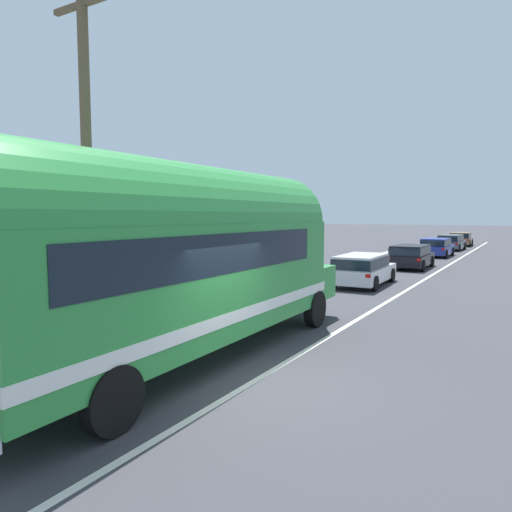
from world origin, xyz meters
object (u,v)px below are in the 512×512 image
at_px(car_second, 411,255).
at_px(utility_pole, 87,155).
at_px(car_fifth, 461,238).
at_px(painted_bus, 172,254).
at_px(car_third, 436,246).
at_px(car_fourth, 451,241).
at_px(car_lead, 363,268).

bearing_deg(car_second, utility_pole, -97.91).
xyz_separation_m(utility_pole, car_fifth, (2.67, 43.17, -3.64)).
bearing_deg(utility_pole, car_fifth, 86.47).
xyz_separation_m(painted_bus, car_second, (0.21, 20.41, -1.51)).
relative_size(car_third, car_fifth, 1.00).
height_order(car_fourth, car_fifth, same).
bearing_deg(car_fifth, car_second, -89.63).
bearing_deg(painted_bus, car_lead, 90.55).
xyz_separation_m(painted_bus, car_fifth, (0.06, 43.32, -1.52)).
height_order(car_lead, car_second, same).
relative_size(car_second, car_fifth, 1.01).
height_order(car_second, car_fifth, same).
relative_size(painted_bus, car_lead, 2.65).
relative_size(car_second, car_fourth, 0.97).
height_order(utility_pole, car_lead, utility_pole).
distance_m(car_lead, car_third, 16.71).
xyz_separation_m(utility_pole, car_lead, (2.48, 12.43, -3.63)).
bearing_deg(car_fifth, car_fourth, -89.81).
bearing_deg(car_second, car_fourth, 90.44).
bearing_deg(car_third, car_lead, -90.78).
xyz_separation_m(utility_pole, car_second, (2.81, 20.26, -3.63)).
bearing_deg(car_fifth, painted_bus, -90.08).
xyz_separation_m(painted_bus, car_lead, (-0.12, 12.58, -1.51)).
bearing_deg(car_fourth, painted_bus, -90.13).
relative_size(car_lead, car_fourth, 1.00).
bearing_deg(utility_pole, car_second, 82.09).
xyz_separation_m(car_second, car_fourth, (-0.13, 16.40, 0.00)).
bearing_deg(car_lead, car_fifth, 89.66).
bearing_deg(painted_bus, utility_pole, 176.70).
bearing_deg(car_fourth, car_fifth, 90.19).
distance_m(car_third, car_fifth, 14.03).
bearing_deg(car_fifth, car_lead, -90.34).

